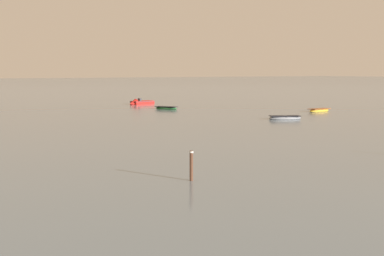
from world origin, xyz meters
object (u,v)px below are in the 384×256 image
rowboat_moored_0 (166,108)px  rowboat_moored_3 (319,110)px  rowboat_moored_1 (285,118)px  motorboat_moored_1 (139,103)px  mooring_post_near (191,166)px

rowboat_moored_0 → rowboat_moored_3: rowboat_moored_3 is taller
rowboat_moored_1 → motorboat_moored_1: motorboat_moored_1 is taller
rowboat_moored_0 → rowboat_moored_1: size_ratio=0.94×
mooring_post_near → rowboat_moored_0: bearing=61.7°
motorboat_moored_1 → mooring_post_near: 65.76m
rowboat_moored_0 → rowboat_moored_3: bearing=18.4°
rowboat_moored_3 → rowboat_moored_0: bearing=-53.3°
rowboat_moored_0 → rowboat_moored_3: (15.52, -15.53, 0.01)m
rowboat_moored_0 → motorboat_moored_1: size_ratio=0.77×
motorboat_moored_1 → rowboat_moored_3: motorboat_moored_1 is taller
rowboat_moored_3 → mooring_post_near: 51.81m
rowboat_moored_1 → rowboat_moored_3: (12.25, 6.71, 0.00)m
rowboat_moored_0 → mooring_post_near: (-25.42, -47.28, 0.59)m
rowboat_moored_1 → rowboat_moored_3: bearing=53.6°
rowboat_moored_0 → rowboat_moored_3: size_ratio=0.94×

